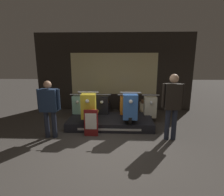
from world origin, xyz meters
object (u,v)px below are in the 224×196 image
(person_left_browsing, at_px, (49,105))
(price_sign_board, at_px, (91,123))
(scooter_backrow_2, at_px, (126,108))
(scooter_backrow_3, at_px, (148,108))
(scooter_display_left, at_px, (91,107))
(person_right_browsing, at_px, (172,102))
(scooter_display_right, at_px, (129,108))
(scooter_backrow_0, at_px, (82,107))
(scooter_backrow_1, at_px, (104,107))

(person_left_browsing, height_order, price_sign_board, person_left_browsing)
(scooter_backrow_2, xyz_separation_m, scooter_backrow_3, (0.83, 0.00, 0.00))
(scooter_display_left, relative_size, person_right_browsing, 0.87)
(scooter_display_right, height_order, scooter_backrow_0, scooter_display_right)
(scooter_backrow_2, height_order, scooter_backrow_3, same)
(scooter_backrow_0, bearing_deg, price_sign_board, -70.25)
(scooter_display_right, distance_m, scooter_backrow_3, 1.28)
(scooter_backrow_0, bearing_deg, scooter_display_right, -29.83)
(scooter_display_left, distance_m, scooter_display_right, 1.21)
(scooter_display_right, xyz_separation_m, person_left_browsing, (-2.22, -0.87, 0.31))
(scooter_display_right, height_order, person_left_browsing, person_left_browsing)
(scooter_display_left, xyz_separation_m, scooter_display_right, (1.21, 0.00, 0.00))
(scooter_display_right, relative_size, price_sign_board, 1.99)
(scooter_backrow_2, relative_size, scooter_backrow_3, 1.00)
(scooter_backrow_3, bearing_deg, person_right_browsing, -80.21)
(scooter_display_left, height_order, scooter_display_right, same)
(scooter_display_left, bearing_deg, scooter_display_right, 0.00)
(scooter_display_right, xyz_separation_m, person_right_browsing, (1.07, -0.87, 0.41))
(scooter_display_left, relative_size, scooter_backrow_3, 1.00)
(scooter_display_right, bearing_deg, scooter_display_left, 180.00)
(scooter_backrow_0, bearing_deg, scooter_backrow_2, 0.00)
(scooter_backrow_1, bearing_deg, scooter_backrow_2, 0.00)
(scooter_backrow_1, relative_size, scooter_backrow_2, 1.00)
(scooter_backrow_1, bearing_deg, price_sign_board, -96.66)
(scooter_backrow_3, relative_size, price_sign_board, 1.99)
(scooter_backrow_0, xyz_separation_m, person_left_browsing, (-0.49, -1.86, 0.58))
(scooter_backrow_1, distance_m, person_left_browsing, 2.35)
(scooter_backrow_1, xyz_separation_m, scooter_backrow_3, (1.66, 0.00, 0.00))
(scooter_display_left, xyz_separation_m, scooter_backrow_2, (1.14, 0.99, -0.27))
(scooter_backrow_2, bearing_deg, price_sign_board, -120.65)
(scooter_backrow_2, bearing_deg, person_right_browsing, -58.29)
(person_right_browsing, bearing_deg, scooter_backrow_1, 136.76)
(scooter_display_right, xyz_separation_m, scooter_backrow_3, (0.75, 0.99, -0.27))
(scooter_backrow_3, distance_m, person_right_browsing, 2.01)
(scooter_backrow_2, bearing_deg, scooter_backrow_1, 180.00)
(scooter_backrow_1, relative_size, price_sign_board, 1.99)
(scooter_display_left, distance_m, price_sign_board, 0.79)
(scooter_display_right, xyz_separation_m, scooter_backrow_2, (-0.08, 0.99, -0.27))
(scooter_backrow_2, xyz_separation_m, person_right_browsing, (1.15, -1.86, 0.69))
(scooter_display_right, height_order, person_right_browsing, person_right_browsing)
(scooter_display_right, height_order, scooter_backrow_2, scooter_display_right)
(person_left_browsing, bearing_deg, scooter_backrow_1, 54.77)
(person_right_browsing, height_order, price_sign_board, person_right_browsing)
(scooter_backrow_0, relative_size, scooter_backrow_2, 1.00)
(scooter_display_left, height_order, scooter_backrow_1, scooter_display_left)
(scooter_display_left, xyz_separation_m, scooter_backrow_3, (1.97, 0.99, -0.27))
(scooter_backrow_3, height_order, person_right_browsing, person_right_browsing)
(scooter_backrow_3, bearing_deg, scooter_backrow_2, 180.00)
(scooter_display_left, bearing_deg, person_left_browsing, -139.28)
(scooter_display_left, relative_size, scooter_display_right, 1.00)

